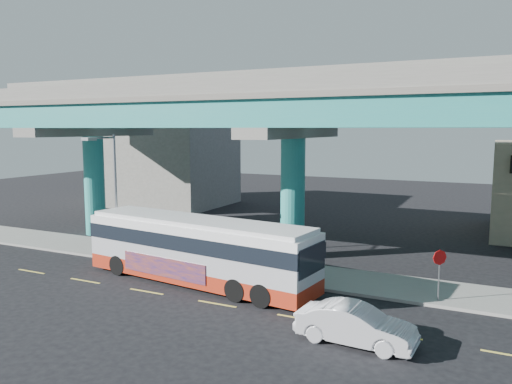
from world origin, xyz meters
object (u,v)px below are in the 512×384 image
at_px(transit_bus, 198,248).
at_px(street_lamp, 109,178).
at_px(parked_car, 134,241).
at_px(sedan, 356,325).
at_px(stop_sign, 439,264).

distance_m(transit_bus, street_lamp, 7.88).
height_order(parked_car, street_lamp, street_lamp).
bearing_deg(sedan, parked_car, 69.56).
xyz_separation_m(transit_bus, sedan, (9.23, -3.74, -1.12)).
xyz_separation_m(parked_car, stop_sign, (18.64, -1.38, 1.05)).
relative_size(street_lamp, stop_sign, 3.17).
bearing_deg(parked_car, street_lamp, -177.45).
relative_size(transit_bus, parked_car, 3.59).
bearing_deg(transit_bus, sedan, -14.98).
distance_m(street_lamp, stop_sign, 18.90).
relative_size(parked_car, stop_sign, 1.58).
height_order(transit_bus, street_lamp, street_lamp).
bearing_deg(stop_sign, parked_car, 156.51).
height_order(sedan, parked_car, sedan).
distance_m(parked_car, stop_sign, 18.72).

